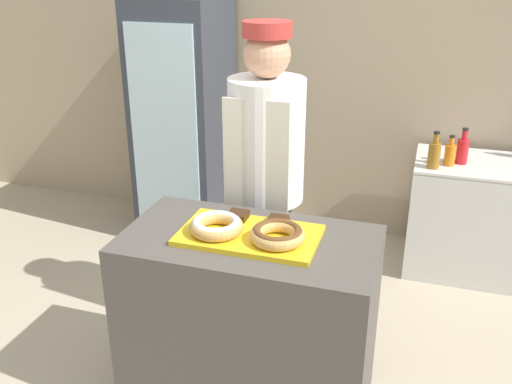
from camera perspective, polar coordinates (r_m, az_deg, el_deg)
The scene contains 13 objects.
wall_back at distance 4.39m, azimuth 8.20°, elevation 12.80°, with size 8.00×0.06×2.70m.
display_counter at distance 2.79m, azimuth -0.64°, elevation -13.12°, with size 1.14×0.62×0.93m.
serving_tray at distance 2.53m, azimuth -0.68°, elevation -4.34°, with size 0.62×0.36×0.02m.
donut_light_glaze at distance 2.52m, azimuth -3.99°, elevation -3.33°, with size 0.24×0.24×0.06m.
donut_chocolate_glaze at distance 2.44m, azimuth 2.15°, elevation -4.21°, with size 0.24×0.24×0.06m.
brownie_back_left at distance 2.65m, azimuth -1.83°, elevation -2.35°, with size 0.09×0.09×0.03m.
brownie_back_right at distance 2.60m, azimuth 2.18°, elevation -2.90°, with size 0.09×0.09×0.03m.
baker_person at distance 3.06m, azimuth 0.98°, elevation 0.73°, with size 0.40×0.40×1.80m.
beverage_fridge at distance 4.42m, azimuth -7.20°, elevation 7.06°, with size 0.62×0.70×1.82m.
chest_freezer at distance 4.25m, azimuth 21.47°, elevation -2.38°, with size 0.94×0.62×0.80m.
bottle_red at distance 4.01m, azimuth 19.95°, elevation 3.98°, with size 0.08×0.08×0.24m.
bottle_amber at distance 3.87m, azimuth 17.40°, elevation 3.65°, with size 0.08×0.08×0.25m.
bottle_orange at distance 3.95m, azimuth 18.83°, elevation 3.64°, with size 0.07×0.07×0.20m.
Camera 1 is at (0.71, -2.14, 2.10)m, focal length 40.00 mm.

